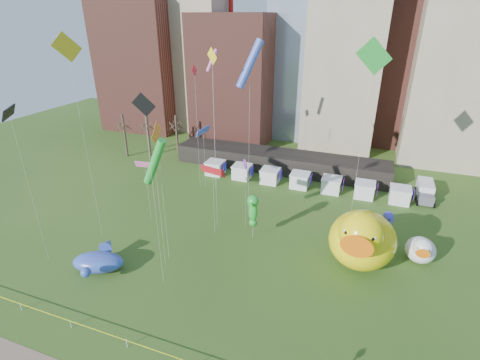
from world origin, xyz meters
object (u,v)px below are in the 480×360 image
at_px(small_duck, 421,249).
at_px(box_truck, 425,191).
at_px(seahorse_green, 253,208).
at_px(big_duck, 362,238).
at_px(seahorse_purple, 386,223).
at_px(whale_inflatable, 99,261).

bearing_deg(small_duck, box_truck, 86.64).
xyz_separation_m(small_duck, box_truck, (1.84, 17.26, -0.30)).
relative_size(small_duck, seahorse_green, 0.75).
relative_size(big_duck, seahorse_purple, 1.95).
distance_m(small_duck, whale_inflatable, 35.75).
relative_size(whale_inflatable, box_truck, 1.19).
xyz_separation_m(big_duck, whale_inflatable, (-26.55, -10.83, -2.38)).
relative_size(seahorse_green, box_truck, 1.02).
distance_m(seahorse_purple, whale_inflatable, 32.56).
bearing_deg(whale_inflatable, box_truck, 23.79).
distance_m(seahorse_green, box_truck, 28.82).
xyz_separation_m(small_duck, whale_inflatable, (-32.95, -13.88, -0.47)).
relative_size(small_duck, seahorse_purple, 0.86).
distance_m(whale_inflatable, box_truck, 46.69).
bearing_deg(box_truck, whale_inflatable, -138.26).
height_order(big_duck, small_duck, big_duck).
bearing_deg(big_duck, seahorse_purple, 63.40).
bearing_deg(big_duck, small_duck, 31.29).
bearing_deg(seahorse_purple, small_duck, -35.85).
bearing_deg(seahorse_purple, seahorse_green, 166.20).
xyz_separation_m(big_duck, small_duck, (6.40, 3.05, -1.91)).
bearing_deg(seahorse_green, box_truck, 39.66).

